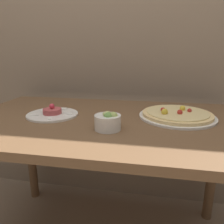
{
  "coord_description": "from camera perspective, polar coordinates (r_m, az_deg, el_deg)",
  "views": [
    {
      "loc": [
        0.23,
        -0.56,
        1.09
      ],
      "look_at": [
        0.05,
        0.39,
        0.81
      ],
      "focal_mm": 35.0,
      "sensor_mm": 36.0,
      "label": 1
    }
  ],
  "objects": [
    {
      "name": "tartare_plate",
      "position": [
        1.13,
        -15.3,
        -0.38
      ],
      "size": [
        0.25,
        0.25,
        0.06
      ],
      "color": "silver",
      "rests_on": "dining_table"
    },
    {
      "name": "back_wall",
      "position": [
        1.55,
        2.21,
        23.65
      ],
      "size": [
        8.0,
        0.05,
        2.6
      ],
      "color": "#84705B",
      "rests_on": "ground_plane"
    },
    {
      "name": "pizza_plate",
      "position": [
        1.11,
        16.62,
        -0.69
      ],
      "size": [
        0.36,
        0.36,
        0.05
      ],
      "color": "silver",
      "rests_on": "dining_table"
    },
    {
      "name": "small_bowl",
      "position": [
        0.89,
        -1.04,
        -2.25
      ],
      "size": [
        0.11,
        0.11,
        0.08
      ],
      "color": "silver",
      "rests_on": "dining_table"
    },
    {
      "name": "dining_table",
      "position": [
        1.08,
        -2.34,
        -6.67
      ],
      "size": [
        1.38,
        0.82,
        0.77
      ],
      "color": "brown",
      "rests_on": "ground_plane"
    }
  ]
}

